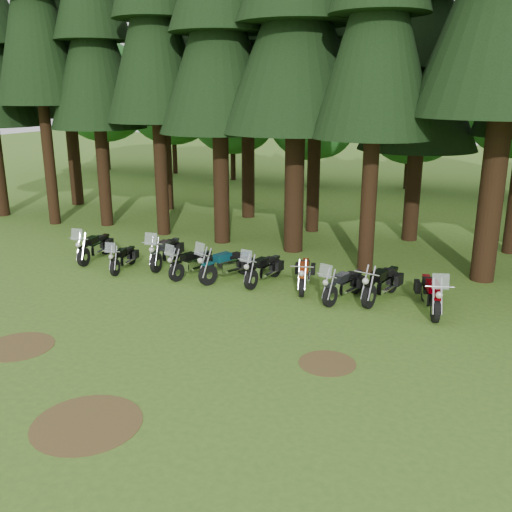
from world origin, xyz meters
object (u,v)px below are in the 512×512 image
at_px(motorcycle_2, 166,252).
at_px(motorcycle_6, 304,275).
at_px(motorcycle_4, 227,265).
at_px(motorcycle_9, 431,295).
at_px(motorcycle_1, 123,259).
at_px(motorcycle_5, 263,270).
at_px(motorcycle_3, 192,264).
at_px(motorcycle_7, 344,286).
at_px(motorcycle_8, 381,284).
at_px(motorcycle_0, 95,247).

bearing_deg(motorcycle_2, motorcycle_6, -10.53).
xyz_separation_m(motorcycle_4, motorcycle_9, (6.84, 0.00, 0.00)).
bearing_deg(motorcycle_1, motorcycle_2, 30.95).
relative_size(motorcycle_2, motorcycle_5, 1.09).
bearing_deg(motorcycle_3, motorcycle_6, 21.87).
bearing_deg(motorcycle_2, motorcycle_3, -31.51).
xyz_separation_m(motorcycle_4, motorcycle_6, (2.73, 0.30, -0.05)).
bearing_deg(motorcycle_6, motorcycle_7, -34.12).
bearing_deg(motorcycle_8, motorcycle_1, -163.25).
height_order(motorcycle_3, motorcycle_9, motorcycle_9).
xyz_separation_m(motorcycle_5, motorcycle_8, (4.00, 0.10, 0.04)).
distance_m(motorcycle_3, motorcycle_8, 6.61).
bearing_deg(motorcycle_5, motorcycle_2, -176.00).
relative_size(motorcycle_2, motorcycle_9, 1.02).
xyz_separation_m(motorcycle_7, motorcycle_9, (2.60, 0.18, 0.05)).
xyz_separation_m(motorcycle_2, motorcycle_8, (8.11, -0.14, -0.01)).
bearing_deg(motorcycle_8, motorcycle_0, -166.96).
bearing_deg(motorcycle_1, motorcycle_3, -3.34).
bearing_deg(motorcycle_6, motorcycle_0, 166.24).
distance_m(motorcycle_0, motorcycle_7, 9.94).
height_order(motorcycle_0, motorcycle_9, motorcycle_9).
bearing_deg(motorcycle_3, motorcycle_5, 23.80).
xyz_separation_m(motorcycle_3, motorcycle_4, (1.30, 0.17, 0.06)).
relative_size(motorcycle_3, motorcycle_4, 0.91).
height_order(motorcycle_0, motorcycle_4, motorcycle_4).
relative_size(motorcycle_4, motorcycle_9, 0.98).
distance_m(motorcycle_1, motorcycle_6, 6.73).
xyz_separation_m(motorcycle_6, motorcycle_7, (1.51, -0.48, 0.01)).
height_order(motorcycle_1, motorcycle_3, motorcycle_3).
distance_m(motorcycle_1, motorcycle_5, 5.30).
distance_m(motorcycle_3, motorcycle_7, 5.53).
xyz_separation_m(motorcycle_3, motorcycle_9, (8.13, 0.17, 0.06)).
xyz_separation_m(motorcycle_5, motorcycle_7, (2.94, -0.40, -0.00)).
distance_m(motorcycle_2, motorcycle_6, 5.54).
xyz_separation_m(motorcycle_0, motorcycle_8, (11.00, 0.41, 0.01)).
xyz_separation_m(motorcycle_6, motorcycle_8, (2.57, 0.02, 0.04)).
xyz_separation_m(motorcycle_0, motorcycle_3, (4.41, -0.08, -0.05)).
height_order(motorcycle_4, motorcycle_8, motorcycle_4).
distance_m(motorcycle_4, motorcycle_6, 2.74).
distance_m(motorcycle_5, motorcycle_6, 1.44).
bearing_deg(motorcycle_7, motorcycle_1, -161.30).
bearing_deg(motorcycle_9, motorcycle_8, 149.64).
bearing_deg(motorcycle_8, motorcycle_6, -168.64).
xyz_separation_m(motorcycle_0, motorcycle_1, (1.77, -0.53, -0.08)).
relative_size(motorcycle_8, motorcycle_9, 1.01).
bearing_deg(motorcycle_4, motorcycle_2, -167.61).
distance_m(motorcycle_3, motorcycle_4, 1.31).
distance_m(motorcycle_1, motorcycle_2, 1.57).
bearing_deg(motorcycle_2, motorcycle_7, -14.07).
relative_size(motorcycle_2, motorcycle_3, 1.14).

